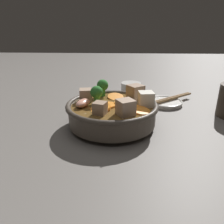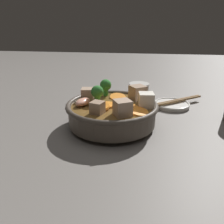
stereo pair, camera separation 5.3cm
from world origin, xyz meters
name	(u,v)px [view 2 (the right image)]	position (x,y,z in m)	size (l,w,h in m)	color
ground_plane	(112,126)	(0.00, 0.00, 0.00)	(3.00, 3.00, 0.00)	slate
stirfry_bowl	(112,111)	(0.00, 0.00, 0.04)	(0.22, 0.22, 0.10)	#51473D
side_saucer	(172,104)	(0.16, 0.17, 0.01)	(0.11, 0.11, 0.01)	white
tea_cup	(139,90)	(0.05, 0.26, 0.02)	(0.07, 0.07, 0.05)	white
chopsticks_pair	(172,101)	(0.16, 0.17, 0.02)	(0.20, 0.16, 0.01)	olive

